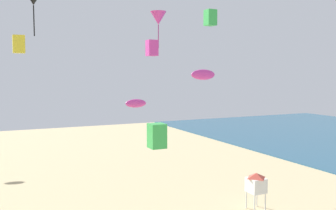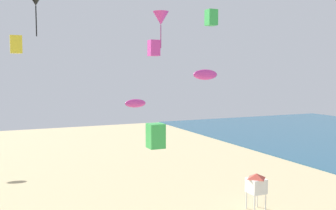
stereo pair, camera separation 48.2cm
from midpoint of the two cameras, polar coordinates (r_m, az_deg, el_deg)
The scene contains 8 objects.
lifeguard_stand at distance 26.69m, azimuth 13.86°, elevation -11.60°, with size 1.10×1.10×2.55m.
kite_magenta_delta at distance 39.53m, azimuth -0.75°, elevation 13.12°, with size 1.65×1.65×3.76m.
kite_green_box at distance 29.48m, azimuth 7.11°, elevation 13.12°, with size 0.77×0.77×1.20m.
kite_magenta_box at distance 35.26m, azimuth -1.79°, elevation 8.70°, with size 0.94×0.94×1.48m.
kite_green_box_3 at distance 21.95m, azimuth -1.27°, elevation -4.73°, with size 0.92×0.92×1.44m.
kite_yellow_box at distance 17.93m, azimuth -21.49°, elevation 8.62°, with size 0.50×0.50×0.78m.
kite_magenta_parafoil at distance 36.92m, azimuth 6.10°, elevation 4.64°, with size 2.64×0.73×1.03m.
kite_magenta_parafoil_2 at distance 24.18m, azimuth -4.44°, elevation 0.26°, with size 1.40×0.39×0.55m.
Camera 2 is at (-5.92, -7.01, 9.21)m, focal length 39.87 mm.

